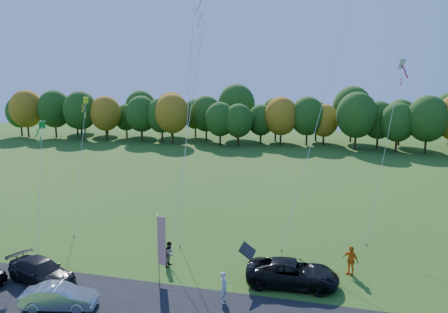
% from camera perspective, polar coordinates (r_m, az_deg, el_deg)
% --- Properties ---
extents(ground, '(160.00, 160.00, 0.00)m').
position_cam_1_polar(ground, '(29.11, -3.12, -15.86)').
color(ground, '#2D5416').
extents(asphalt_strip, '(90.00, 6.00, 0.01)m').
position_cam_1_polar(asphalt_strip, '(25.79, -6.01, -19.63)').
color(asphalt_strip, black).
rests_on(asphalt_strip, ground).
extents(tree_line, '(116.00, 12.00, 10.00)m').
position_cam_1_polar(tree_line, '(81.22, 8.82, 1.34)').
color(tree_line, '#1E4711').
rests_on(tree_line, ground).
extents(black_suv, '(5.89, 2.97, 1.60)m').
position_cam_1_polar(black_suv, '(28.50, 8.92, -14.80)').
color(black_suv, black).
rests_on(black_suv, ground).
extents(silver_sedan, '(4.38, 2.40, 1.37)m').
position_cam_1_polar(silver_sedan, '(27.38, -20.70, -16.78)').
color(silver_sedan, '#ADAEB2').
rests_on(silver_sedan, ground).
extents(dark_truck_a, '(5.54, 3.69, 1.49)m').
position_cam_1_polar(dark_truck_a, '(30.71, -22.76, -13.71)').
color(dark_truck_a, black).
rests_on(dark_truck_a, ground).
extents(person_tailgate_a, '(0.46, 0.69, 1.87)m').
position_cam_1_polar(person_tailgate_a, '(26.24, -0.03, -16.69)').
color(person_tailgate_a, silver).
rests_on(person_tailgate_a, ground).
extents(person_tailgate_b, '(0.70, 0.88, 1.74)m').
position_cam_1_polar(person_tailgate_b, '(30.93, -7.10, -12.50)').
color(person_tailgate_b, gray).
rests_on(person_tailgate_b, ground).
extents(person_east, '(1.22, 1.04, 1.96)m').
position_cam_1_polar(person_east, '(30.64, 16.20, -12.86)').
color(person_east, orange).
rests_on(person_east, ground).
extents(feather_flag, '(0.57, 0.13, 4.31)m').
position_cam_1_polar(feather_flag, '(28.47, -8.22, -10.77)').
color(feather_flag, '#999999').
rests_on(feather_flag, ground).
extents(kite_delta_blue, '(3.48, 11.04, 29.48)m').
position_cam_1_polar(kite_delta_blue, '(36.78, -4.32, 13.86)').
color(kite_delta_blue, '#4C3F33').
rests_on(kite_delta_blue, ground).
extents(kite_parafoil_orange, '(7.59, 11.97, 25.63)m').
position_cam_1_polar(kite_parafoil_orange, '(36.37, 13.62, 9.75)').
color(kite_parafoil_orange, '#4C3F33').
rests_on(kite_parafoil_orange, ground).
extents(kite_delta_red, '(2.47, 10.04, 21.44)m').
position_cam_1_polar(kite_delta_red, '(33.75, -3.94, 9.70)').
color(kite_delta_red, '#4C3F33').
rests_on(kite_delta_red, ground).
extents(kite_diamond_yellow, '(2.57, 6.64, 11.28)m').
position_cam_1_polar(kite_diamond_yellow, '(39.44, -18.27, -0.86)').
color(kite_diamond_yellow, '#4C3F33').
rests_on(kite_diamond_yellow, ground).
extents(kite_diamond_green, '(2.66, 4.98, 9.67)m').
position_cam_1_polar(kite_diamond_green, '(36.05, -22.94, -3.56)').
color(kite_diamond_green, '#4C3F33').
rests_on(kite_diamond_green, ground).
extents(kite_diamond_white, '(2.99, 6.33, 14.66)m').
position_cam_1_polar(kite_diamond_white, '(36.96, 20.29, 0.80)').
color(kite_diamond_white, '#4C3F33').
rests_on(kite_diamond_white, ground).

